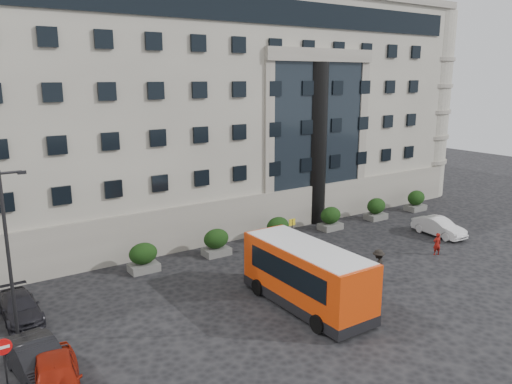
% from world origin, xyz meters
% --- Properties ---
extents(ground, '(120.00, 120.00, 0.00)m').
position_xyz_m(ground, '(0.00, 0.00, 0.00)').
color(ground, black).
rests_on(ground, ground).
extents(civic_building, '(44.00, 24.00, 18.00)m').
position_xyz_m(civic_building, '(6.00, 22.00, 9.00)').
color(civic_building, gray).
rests_on(civic_building, ground).
extents(entrance_column, '(1.80, 1.80, 13.00)m').
position_xyz_m(entrance_column, '(12.00, 10.30, 6.50)').
color(entrance_column, black).
rests_on(entrance_column, ground).
extents(hedge_a, '(1.80, 1.26, 1.84)m').
position_xyz_m(hedge_a, '(-4.00, 7.80, 0.93)').
color(hedge_a, '#61615E').
rests_on(hedge_a, ground).
extents(hedge_b, '(1.80, 1.26, 1.84)m').
position_xyz_m(hedge_b, '(1.20, 7.80, 0.93)').
color(hedge_b, '#61615E').
rests_on(hedge_b, ground).
extents(hedge_c, '(1.80, 1.26, 1.84)m').
position_xyz_m(hedge_c, '(6.40, 7.80, 0.93)').
color(hedge_c, '#61615E').
rests_on(hedge_c, ground).
extents(hedge_d, '(1.80, 1.26, 1.84)m').
position_xyz_m(hedge_d, '(11.60, 7.80, 0.93)').
color(hedge_d, '#61615E').
rests_on(hedge_d, ground).
extents(hedge_e, '(1.80, 1.26, 1.84)m').
position_xyz_m(hedge_e, '(16.80, 7.80, 0.93)').
color(hedge_e, '#61615E').
rests_on(hedge_e, ground).
extents(hedge_f, '(1.80, 1.26, 1.84)m').
position_xyz_m(hedge_f, '(22.00, 7.80, 0.93)').
color(hedge_f, '#61615E').
rests_on(hedge_f, ground).
extents(street_lamp, '(1.16, 0.18, 8.00)m').
position_xyz_m(street_lamp, '(-11.94, 3.00, 4.37)').
color(street_lamp, '#262628').
rests_on(street_lamp, ground).
extents(bus_stop_sign, '(0.50, 0.08, 2.52)m').
position_xyz_m(bus_stop_sign, '(5.50, 5.00, 1.73)').
color(bus_stop_sign, '#262628').
rests_on(bus_stop_sign, ground).
extents(no_entry_sign, '(0.64, 0.16, 2.32)m').
position_xyz_m(no_entry_sign, '(-13.00, -1.04, 1.65)').
color(no_entry_sign, '#262628').
rests_on(no_entry_sign, ground).
extents(minibus, '(3.04, 7.97, 3.32)m').
position_xyz_m(minibus, '(1.27, -1.59, 1.82)').
color(minibus, red).
rests_on(minibus, ground).
extents(parked_car_a, '(2.48, 4.73, 1.54)m').
position_xyz_m(parked_car_a, '(-11.50, -2.32, 0.77)').
color(parked_car_a, maroon).
rests_on(parked_car_a, ground).
extents(parked_car_b, '(2.15, 4.74, 1.51)m').
position_xyz_m(parked_car_b, '(-11.79, -0.60, 0.75)').
color(parked_car_b, black).
rests_on(parked_car_b, ground).
extents(parked_car_c, '(1.78, 4.22, 1.22)m').
position_xyz_m(parked_car_c, '(-11.50, 5.35, 0.61)').
color(parked_car_c, black).
rests_on(parked_car_c, ground).
extents(white_taxi, '(1.69, 4.30, 1.39)m').
position_xyz_m(white_taxi, '(17.36, 1.98, 0.70)').
color(white_taxi, silver).
rests_on(white_taxi, ground).
extents(pedestrian_a, '(0.66, 0.55, 1.54)m').
position_xyz_m(pedestrian_a, '(13.63, -0.59, 0.77)').
color(pedestrian_a, maroon).
rests_on(pedestrian_a, ground).
extents(pedestrian_b, '(0.91, 0.79, 1.60)m').
position_xyz_m(pedestrian_b, '(4.52, -1.85, 0.80)').
color(pedestrian_b, black).
rests_on(pedestrian_b, ground).
extents(pedestrian_c, '(1.47, 1.31, 1.98)m').
position_xyz_m(pedestrian_c, '(6.89, -1.47, 0.99)').
color(pedestrian_c, black).
rests_on(pedestrian_c, ground).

